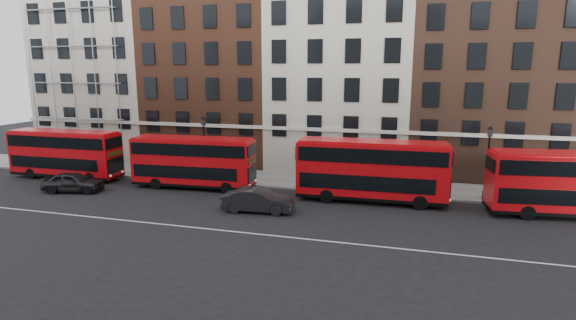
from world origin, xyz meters
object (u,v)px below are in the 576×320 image
(bus_b, at_px, (193,161))
(car_rear, at_px, (73,182))
(car_front, at_px, (258,200))
(bus_a, at_px, (65,153))
(bus_c, at_px, (371,169))
(bus_d, at_px, (572,183))

(bus_b, height_order, car_rear, bus_b)
(bus_b, xyz_separation_m, car_front, (6.98, -4.33, -1.41))
(bus_a, xyz_separation_m, bus_c, (26.19, -0.00, 0.14))
(bus_d, bearing_deg, bus_a, 173.23)
(bus_a, height_order, car_front, bus_a)
(bus_a, bearing_deg, bus_c, -0.28)
(bus_c, distance_m, bus_d, 12.67)
(bus_d, bearing_deg, car_front, -174.37)
(bus_a, height_order, bus_d, bus_d)
(bus_d, bearing_deg, car_rear, 178.99)
(bus_a, bearing_deg, car_rear, -43.90)
(bus_b, distance_m, car_front, 8.33)
(bus_c, height_order, bus_d, bus_c)
(bus_b, height_order, car_front, bus_b)
(bus_a, height_order, bus_b, bus_a)
(bus_d, relative_size, car_front, 2.15)
(bus_b, distance_m, bus_d, 26.65)
(car_rear, relative_size, car_front, 0.95)
(bus_d, distance_m, car_front, 20.20)
(bus_c, xyz_separation_m, car_front, (-7.01, -4.33, -1.59))
(bus_b, relative_size, car_rear, 2.16)
(bus_c, height_order, car_rear, bus_c)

